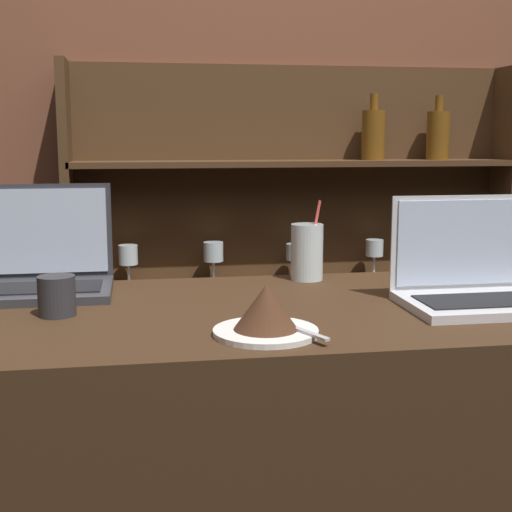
% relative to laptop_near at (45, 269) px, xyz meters
% --- Properties ---
extents(back_wall, '(7.00, 0.06, 2.70)m').
position_rel_laptop_near_xyz_m(back_wall, '(0.64, 0.90, 0.22)').
color(back_wall, brown).
rests_on(back_wall, ground_plane).
extents(back_shelf, '(1.55, 0.18, 1.66)m').
position_rel_laptop_near_xyz_m(back_shelf, '(0.75, 0.82, -0.26)').
color(back_shelf, '#472D19').
rests_on(back_shelf, ground_plane).
extents(laptop_near, '(0.29, 0.23, 0.23)m').
position_rel_laptop_near_xyz_m(laptop_near, '(0.00, 0.00, 0.00)').
color(laptop_near, '#333338').
rests_on(laptop_near, bar_counter).
extents(laptop_far, '(0.31, 0.22, 0.22)m').
position_rel_laptop_near_xyz_m(laptop_far, '(0.89, -0.27, -0.00)').
color(laptop_far, silver).
rests_on(laptop_far, bar_counter).
extents(cake_plate, '(0.18, 0.19, 0.09)m').
position_rel_laptop_near_xyz_m(cake_plate, '(0.42, -0.43, -0.01)').
color(cake_plate, white).
rests_on(cake_plate, bar_counter).
extents(water_glass, '(0.08, 0.08, 0.19)m').
position_rel_laptop_near_xyz_m(water_glass, '(0.60, 0.03, 0.02)').
color(water_glass, silver).
rests_on(water_glass, bar_counter).
extents(coffee_cup, '(0.07, 0.07, 0.08)m').
position_rel_laptop_near_xyz_m(coffee_cup, '(0.05, -0.23, -0.01)').
color(coffee_cup, '#2D2D33').
rests_on(coffee_cup, bar_counter).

